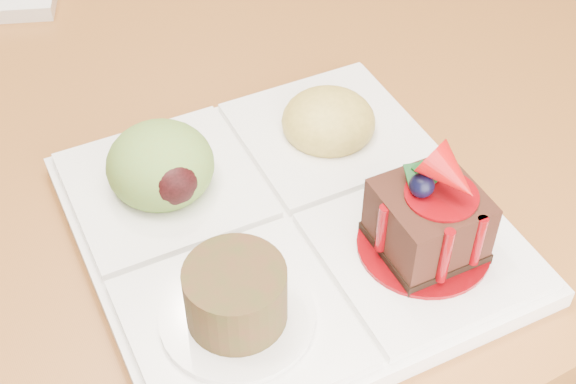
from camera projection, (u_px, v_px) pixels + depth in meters
ground at (53, 256)px, 1.44m from camera, size 6.00×6.00×0.00m
sampler_plate at (283, 210)px, 0.46m from camera, size 0.24×0.24×0.09m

